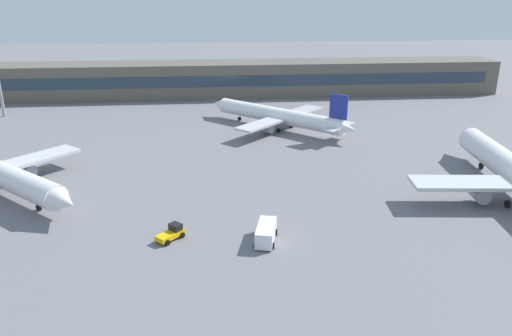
# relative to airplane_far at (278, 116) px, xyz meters

# --- Properties ---
(ground_plane) EXTENTS (400.00, 400.00, 0.00)m
(ground_plane) POSITION_rel_airplane_far_xyz_m (-11.53, -31.83, -2.78)
(ground_plane) COLOR slate
(terminal_building) EXTENTS (151.67, 12.13, 9.00)m
(terminal_building) POSITION_rel_airplane_far_xyz_m (-11.53, 34.61, 1.72)
(terminal_building) COLOR #5B564C
(terminal_building) RESTS_ON ground_plane
(airplane_far) EXTENTS (28.53, 27.95, 9.13)m
(airplane_far) POSITION_rel_airplane_far_xyz_m (0.00, 0.00, 0.00)
(airplane_far) COLOR white
(airplane_far) RESTS_ON ground_plane
(baggage_tug_yellow) EXTENTS (3.56, 3.65, 1.75)m
(baggage_tug_yellow) POSITION_rel_airplane_far_xyz_m (-18.89, -47.21, -1.99)
(baggage_tug_yellow) COLOR #F2B20C
(baggage_tug_yellow) RESTS_ON ground_plane
(service_van_white) EXTENTS (3.21, 5.52, 2.08)m
(service_van_white) POSITION_rel_airplane_far_xyz_m (-7.81, -48.76, -1.67)
(service_van_white) COLOR white
(service_van_white) RESTS_ON ground_plane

